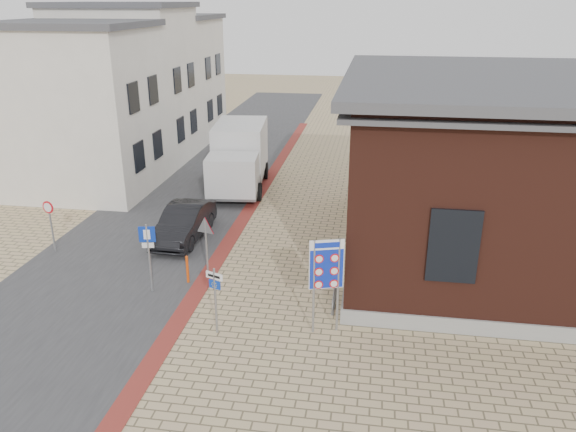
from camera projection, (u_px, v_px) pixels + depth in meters
The scene contains 16 objects.
ground at pixel (239, 333), 16.65m from camera, with size 120.00×120.00×0.00m, color tan.
road_strip at pixel (207, 176), 31.26m from camera, with size 7.00×60.00×0.02m, color #38383A.
curb_strip at pixel (248, 211), 26.15m from camera, with size 0.60×40.00×0.02m, color maroon.
brick_building at pixel (521, 168), 20.53m from camera, with size 13.00×13.00×6.80m.
townhouse_near at pixel (78, 109), 27.80m from camera, with size 7.40×6.40×8.30m.
townhouse_mid at pixel (128, 84), 33.18m from camera, with size 7.40×6.40×9.10m.
townhouse_far at pixel (165, 78), 38.85m from camera, with size 7.40×6.40×8.30m.
bike_rack at pixel (334, 296), 18.20m from camera, with size 0.08×1.80×0.60m.
sedan at pixel (184, 223), 22.96m from camera, with size 1.48×4.26×1.40m, color black.
box_truck at pixel (239, 157), 28.87m from camera, with size 3.15×6.43×3.24m.
border_sign at pixel (326, 266), 15.98m from camera, with size 0.98×0.34×2.97m.
essen_sign at pixel (215, 292), 16.18m from camera, with size 0.54×0.24×2.10m.
parking_sign at pixel (148, 247), 18.40m from camera, with size 0.54×0.14×2.45m.
yield_sign at pixel (206, 233), 19.58m from camera, with size 0.76×0.26×2.17m.
speed_sign at pixel (50, 219), 21.54m from camera, with size 0.49×0.13×2.09m.
bollard at pixel (187, 270), 19.41m from camera, with size 0.09×0.09×1.01m, color #E1470B.
Camera 1 is at (3.66, -13.87, 9.25)m, focal length 35.00 mm.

